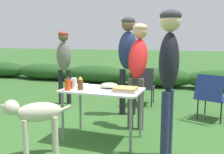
{
  "coord_description": "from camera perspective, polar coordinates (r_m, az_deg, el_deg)",
  "views": [
    {
      "loc": [
        1.29,
        -3.18,
        1.43
      ],
      "look_at": [
        0.07,
        0.19,
        0.89
      ],
      "focal_mm": 40.0,
      "sensor_mm": 36.0,
      "label": 1
    }
  ],
  "objects": [
    {
      "name": "camp_chair_near_hedge",
      "position": [
        5.44,
        7.1,
        -1.68
      ],
      "size": [
        0.52,
        0.63,
        0.83
      ],
      "rotation": [
        0.0,
        0.0,
        0.08
      ],
      "color": "#232328",
      "rests_on": "ground"
    },
    {
      "name": "hot_sauce_bottle",
      "position": [
        3.46,
        -10.12,
        -1.44
      ],
      "size": [
        0.08,
        0.08,
        0.21
      ],
      "color": "#CC4214",
      "rests_on": "folding_table"
    },
    {
      "name": "camp_chair_green_behind_table",
      "position": [
        4.73,
        21.81,
        -3.79
      ],
      "size": [
        0.63,
        0.71,
        0.83
      ],
      "rotation": [
        0.0,
        0.0,
        -0.33
      ],
      "color": "navy",
      "rests_on": "ground"
    },
    {
      "name": "standing_person_in_olive_jacket",
      "position": [
        4.03,
        5.97,
        3.87
      ],
      "size": [
        0.31,
        0.47,
        1.69
      ],
      "rotation": [
        0.0,
        0.0,
        0.03
      ],
      "color": "#4C473D",
      "rests_on": "ground"
    },
    {
      "name": "folding_table",
      "position": [
        3.52,
        -2.2,
        -4.03
      ],
      "size": [
        1.1,
        0.64,
        0.74
      ],
      "color": "white",
      "rests_on": "ground"
    },
    {
      "name": "food_tray",
      "position": [
        3.36,
        3.13,
        -2.86
      ],
      "size": [
        0.33,
        0.29,
        0.06
      ],
      "color": "#9E9EA3",
      "rests_on": "folding_table"
    },
    {
      "name": "standing_person_in_navy_coat",
      "position": [
        4.69,
        3.66,
        5.35
      ],
      "size": [
        0.43,
        0.38,
        1.84
      ],
      "rotation": [
        0.0,
        0.0,
        0.38
      ],
      "color": "black",
      "rests_on": "ground"
    },
    {
      "name": "dog",
      "position": [
        3.19,
        -17.11,
        -8.51
      ],
      "size": [
        0.7,
        0.58,
        0.74
      ],
      "rotation": [
        0.0,
        0.0,
        2.24
      ],
      "color": "beige",
      "rests_on": "ground"
    },
    {
      "name": "mixing_bowl",
      "position": [
        3.59,
        -0.68,
        -1.92
      ],
      "size": [
        0.25,
        0.25,
        0.07
      ],
      "primitive_type": "ellipsoid",
      "color": "#ADBC99",
      "rests_on": "folding_table"
    },
    {
      "name": "standing_person_in_gray_fleece",
      "position": [
        2.94,
        12.88,
        2.75
      ],
      "size": [
        0.26,
        0.34,
        1.76
      ],
      "rotation": [
        0.0,
        0.0,
        -1.69
      ],
      "color": "#232D4C",
      "rests_on": "ground"
    },
    {
      "name": "plate_stack",
      "position": [
        3.72,
        -6.9,
        -1.95
      ],
      "size": [
        0.23,
        0.23,
        0.03
      ],
      "primitive_type": "cylinder",
      "color": "white",
      "rests_on": "folding_table"
    },
    {
      "name": "ketchup_bottle",
      "position": [
        3.57,
        -9.88,
        -1.55
      ],
      "size": [
        0.08,
        0.08,
        0.15
      ],
      "color": "red",
      "rests_on": "folding_table"
    },
    {
      "name": "standing_person_with_beanie",
      "position": [
        5.59,
        -10.93,
        4.22
      ],
      "size": [
        0.38,
        0.34,
        1.61
      ],
      "rotation": [
        0.0,
        0.0,
        0.42
      ],
      "color": "black",
      "rests_on": "ground"
    },
    {
      "name": "ground_plane",
      "position": [
        3.72,
        -2.14,
        -14.05
      ],
      "size": [
        60.0,
        60.0,
        0.0
      ],
      "primitive_type": "plane",
      "color": "#336028"
    },
    {
      "name": "beer_bottle",
      "position": [
        3.48,
        -7.25,
        -1.45
      ],
      "size": [
        0.08,
        0.08,
        0.19
      ],
      "color": "brown",
      "rests_on": "folding_table"
    },
    {
      "name": "paper_cup_stack",
      "position": [
        3.6,
        -8.68,
        -1.39
      ],
      "size": [
        0.08,
        0.08,
        0.15
      ],
      "primitive_type": "cylinder",
      "color": "white",
      "rests_on": "folding_table"
    },
    {
      "name": "shrub_hedge",
      "position": [
        7.81,
        10.06,
        0.01
      ],
      "size": [
        14.4,
        0.9,
        0.57
      ],
      "color": "#234C1E",
      "rests_on": "ground"
    }
  ]
}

